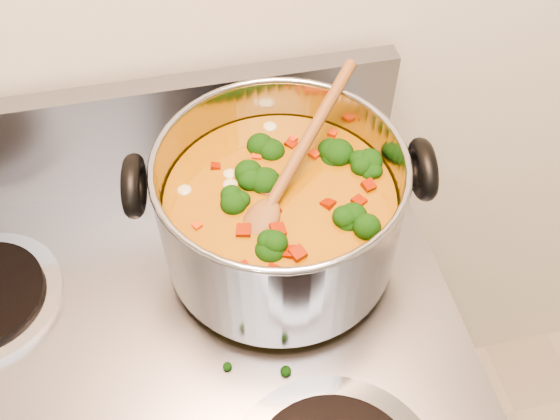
# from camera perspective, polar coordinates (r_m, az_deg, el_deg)

# --- Properties ---
(stockpot) EXTENTS (0.34, 0.28, 0.17)m
(stockpot) POSITION_cam_1_polar(r_m,az_deg,el_deg) (0.73, -0.02, -0.10)
(stockpot) COLOR #A1A1A9
(stockpot) RESTS_ON electric_range
(wooden_spoon) EXTENTS (0.19, 0.20, 0.10)m
(wooden_spoon) POSITION_cam_1_polar(r_m,az_deg,el_deg) (0.70, 0.44, 2.81)
(wooden_spoon) COLOR brown
(wooden_spoon) RESTS_ON stockpot
(cooktop_crumbs) EXTENTS (0.19, 0.34, 0.01)m
(cooktop_crumbs) POSITION_cam_1_polar(r_m,az_deg,el_deg) (0.84, -0.39, 0.80)
(cooktop_crumbs) COLOR black
(cooktop_crumbs) RESTS_ON electric_range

